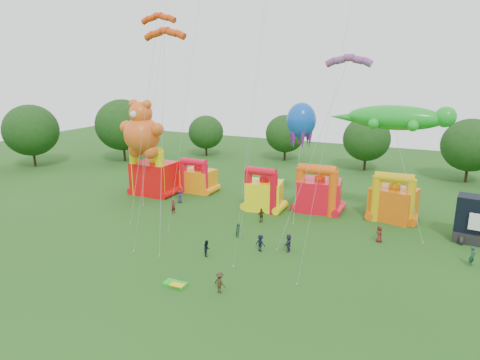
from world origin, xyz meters
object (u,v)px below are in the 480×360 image
at_px(octopus_kite, 298,162).
at_px(spectator_4, 261,215).
at_px(bouncy_castle_2, 264,193).
at_px(teddy_bear_kite, 142,138).
at_px(spectator_0, 180,197).
at_px(gecko_kite, 404,162).
at_px(bouncy_castle_0, 153,176).

distance_m(octopus_kite, spectator_4, 8.96).
relative_size(bouncy_castle_2, teddy_bear_kite, 0.42).
distance_m(teddy_bear_kite, spectator_0, 9.40).
relative_size(gecko_kite, spectator_0, 8.11).
distance_m(bouncy_castle_0, spectator_4, 19.34).
height_order(bouncy_castle_0, bouncy_castle_2, bouncy_castle_0).
xyz_separation_m(bouncy_castle_0, gecko_kite, (33.66, 0.19, 5.11)).
bearing_deg(octopus_kite, bouncy_castle_0, -173.47).
height_order(octopus_kite, spectator_0, octopus_kite).
bearing_deg(spectator_0, octopus_kite, 30.42).
xyz_separation_m(bouncy_castle_2, gecko_kite, (16.47, 0.04, 5.62)).
xyz_separation_m(bouncy_castle_2, teddy_bear_kite, (-16.64, -2.94, 6.45)).
xyz_separation_m(octopus_kite, spectator_0, (-15.27, -4.40, -5.40)).
relative_size(bouncy_castle_0, spectator_4, 4.17).
bearing_deg(bouncy_castle_2, spectator_4, -71.17).
distance_m(bouncy_castle_2, spectator_0, 11.77).
bearing_deg(spectator_0, teddy_bear_kite, -156.89).
relative_size(teddy_bear_kite, gecko_kite, 0.99).
relative_size(teddy_bear_kite, octopus_kite, 1.02).
xyz_separation_m(teddy_bear_kite, spectator_0, (5.15, 0.79, -7.83)).
xyz_separation_m(bouncy_castle_2, spectator_4, (1.55, -4.55, -1.36)).
distance_m(bouncy_castle_0, gecko_kite, 34.05).
height_order(gecko_kite, spectator_4, gecko_kite).
bearing_deg(spectator_0, bouncy_castle_0, 175.10).
height_order(bouncy_castle_0, gecko_kite, gecko_kite).
xyz_separation_m(gecko_kite, octopus_kite, (-12.68, 2.21, -1.60)).
distance_m(gecko_kite, spectator_4, 17.10).
bearing_deg(gecko_kite, teddy_bear_kite, -174.87).
height_order(gecko_kite, spectator_0, gecko_kite).
bearing_deg(teddy_bear_kite, bouncy_castle_0, 101.31).
relative_size(bouncy_castle_2, spectator_0, 3.38).
bearing_deg(gecko_kite, bouncy_castle_0, -179.68).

